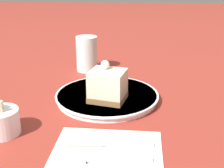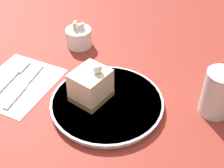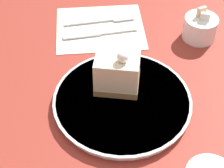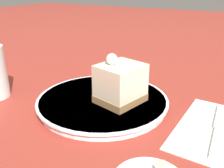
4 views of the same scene
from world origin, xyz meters
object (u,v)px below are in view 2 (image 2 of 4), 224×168
Objects in this scene: knife at (21,89)px; sugar_bowl at (79,37)px; plate at (106,103)px; cake_slice at (91,85)px; drinking_glass at (218,93)px; fork at (13,76)px.

knife is 0.24m from sugar_bowl.
knife is at bearing -98.96° from sugar_bowl.
plate is 3.50× the size of sugar_bowl.
drinking_glass is (0.26, 0.08, 0.00)m from cake_slice.
fork is 0.22m from sugar_bowl.
plate is 0.06m from cake_slice.
cake_slice is 0.28m from drinking_glass.
knife is 1.58× the size of drinking_glass.
sugar_bowl is 0.42m from drinking_glass.
plate is 0.26m from fork.
cake_slice is at bearing -4.44° from fork.
cake_slice reaches higher than knife.
cake_slice reaches higher than drinking_glass.
sugar_bowl reaches higher than fork.
plate reaches higher than knife.
cake_slice is (-0.03, -0.00, 0.04)m from plate.
sugar_bowl is (-0.17, 0.20, 0.02)m from plate.
fork is at bearing -113.41° from sugar_bowl.
cake_slice is 0.89× the size of drinking_glass.
plate reaches higher than fork.
cake_slice is 0.56× the size of knife.
fork is at bearing -170.95° from drinking_glass.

